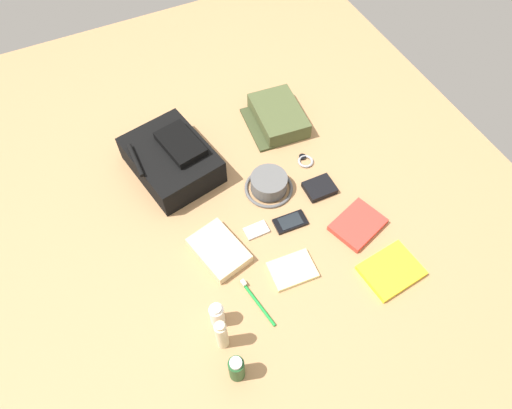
{
  "coord_description": "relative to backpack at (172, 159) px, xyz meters",
  "views": [
    {
      "loc": [
        -0.82,
        0.4,
        1.42
      ],
      "look_at": [
        0.0,
        0.0,
        0.04
      ],
      "focal_mm": 32.22,
      "sensor_mm": 36.0,
      "label": 1
    }
  ],
  "objects": [
    {
      "name": "lotion_bottle",
      "position": [
        -0.71,
        0.1,
        0.02
      ],
      "size": [
        0.04,
        0.04,
        0.16
      ],
      "color": "beige",
      "rests_on": "ground_plane"
    },
    {
      "name": "toiletry_pouch",
      "position": [
        0.05,
        -0.48,
        -0.03
      ],
      "size": [
        0.28,
        0.25,
        0.07
      ],
      "color": "#47512D",
      "rests_on": "ground_plane"
    },
    {
      "name": "media_player",
      "position": [
        -0.39,
        -0.17,
        -0.06
      ],
      "size": [
        0.05,
        0.08,
        0.01
      ],
      "color": "#B7B7BC",
      "rests_on": "ground_plane"
    },
    {
      "name": "backpack",
      "position": [
        0.0,
        0.0,
        0.0
      ],
      "size": [
        0.4,
        0.33,
        0.14
      ],
      "color": "black",
      "rests_on": "ground_plane"
    },
    {
      "name": "shampoo_bottle",
      "position": [
        -0.81,
        0.1,
        0.0
      ],
      "size": [
        0.05,
        0.05,
        0.13
      ],
      "color": "#19471E",
      "rests_on": "ground_plane"
    },
    {
      "name": "wallet",
      "position": [
        -0.33,
        -0.46,
        -0.05
      ],
      "size": [
        0.09,
        0.11,
        0.02
      ],
      "primitive_type": "cube",
      "rotation": [
        0.0,
        0.0,
        -0.01
      ],
      "color": "black",
      "rests_on": "ground_plane"
    },
    {
      "name": "ground_plane",
      "position": [
        -0.31,
        -0.2,
        -0.07
      ],
      "size": [
        2.64,
        2.02,
        0.02
      ],
      "primitive_type": "cube",
      "color": "#AC7F52",
      "rests_on": "ground"
    },
    {
      "name": "paperback_novel",
      "position": [
        -0.73,
        -0.51,
        -0.05
      ],
      "size": [
        0.17,
        0.21,
        0.02
      ],
      "color": "yellow",
      "rests_on": "ground_plane"
    },
    {
      "name": "toothpaste_tube",
      "position": [
        -0.64,
        0.08,
        -0.01
      ],
      "size": [
        0.05,
        0.05,
        0.11
      ],
      "color": "white",
      "rests_on": "ground_plane"
    },
    {
      "name": "notepad",
      "position": [
        -0.59,
        -0.21,
        -0.05
      ],
      "size": [
        0.12,
        0.16,
        0.02
      ],
      "primitive_type": "cube",
      "rotation": [
        0.0,
        0.0,
        -0.07
      ],
      "color": "beige",
      "rests_on": "ground_plane"
    },
    {
      "name": "folded_towel",
      "position": [
        -0.41,
        -0.01,
        -0.04
      ],
      "size": [
        0.23,
        0.18,
        0.04
      ],
      "primitive_type": "cube",
      "rotation": [
        0.0,
        0.0,
        0.24
      ],
      "color": "beige",
      "rests_on": "ground_plane"
    },
    {
      "name": "travel_guidebook",
      "position": [
        -0.53,
        -0.5,
        -0.05
      ],
      "size": [
        0.19,
        0.21,
        0.02
      ],
      "color": "red",
      "rests_on": "ground_plane"
    },
    {
      "name": "toothbrush",
      "position": [
        -0.63,
        -0.05,
        -0.05
      ],
      "size": [
        0.19,
        0.04,
        0.02
      ],
      "color": "#198C33",
      "rests_on": "ground_plane"
    },
    {
      "name": "wristwatch",
      "position": [
        -0.19,
        -0.48,
        -0.05
      ],
      "size": [
        0.07,
        0.06,
        0.01
      ],
      "color": "#99999E",
      "rests_on": "ground_plane"
    },
    {
      "name": "bucket_hat",
      "position": [
        -0.25,
        -0.29,
        -0.03
      ],
      "size": [
        0.18,
        0.18,
        0.07
      ],
      "color": "#595959",
      "rests_on": "ground_plane"
    },
    {
      "name": "cell_phone",
      "position": [
        -0.41,
        -0.29,
        -0.05
      ],
      "size": [
        0.07,
        0.12,
        0.01
      ],
      "color": "black",
      "rests_on": "ground_plane"
    }
  ]
}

